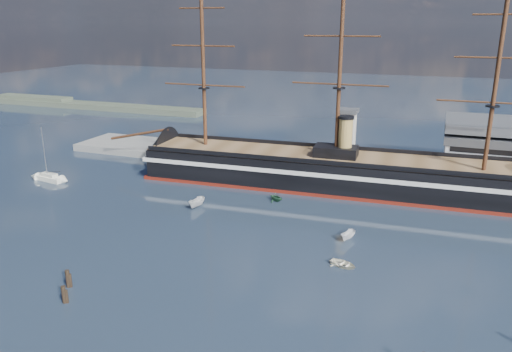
% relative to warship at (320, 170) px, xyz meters
% --- Properties ---
extents(ground, '(600.00, 600.00, 0.00)m').
position_rel_warship_xyz_m(ground, '(0.73, -20.00, -4.04)').
color(ground, '#222D3B').
rests_on(ground, ground).
extents(quay, '(180.00, 18.00, 2.00)m').
position_rel_warship_xyz_m(quay, '(10.73, 16.00, -4.04)').
color(quay, slate).
rests_on(quay, ground).
extents(quay_tower, '(5.00, 5.00, 15.00)m').
position_rel_warship_xyz_m(quay_tower, '(3.73, 13.00, 5.72)').
color(quay_tower, silver).
rests_on(quay_tower, ground).
extents(shoreline, '(120.00, 10.00, 4.00)m').
position_rel_warship_xyz_m(shoreline, '(-138.50, 75.00, -2.59)').
color(shoreline, '#3F4C38').
rests_on(shoreline, ground).
extents(warship, '(113.26, 20.57, 53.94)m').
position_rel_warship_xyz_m(warship, '(0.00, 0.00, 0.00)').
color(warship, black).
rests_on(warship, ground).
extents(sailboat, '(8.81, 3.80, 13.64)m').
position_rel_warship_xyz_m(sailboat, '(-64.28, -19.69, -3.17)').
color(sailboat, silver).
rests_on(sailboat, ground).
extents(motorboat_a, '(6.24, 2.93, 2.40)m').
position_rel_warship_xyz_m(motorboat_a, '(-21.07, -23.47, -4.04)').
color(motorboat_a, silver).
rests_on(motorboat_a, ground).
extents(motorboat_b, '(1.96, 3.04, 1.32)m').
position_rel_warship_xyz_m(motorboat_b, '(13.64, -39.45, -4.04)').
color(motorboat_b, white).
rests_on(motorboat_b, ground).
extents(motorboat_c, '(5.26, 3.27, 1.98)m').
position_rel_warship_xyz_m(motorboat_c, '(12.45, -28.78, -4.04)').
color(motorboat_c, white).
rests_on(motorboat_c, ground).
extents(motorboat_d, '(4.99, 6.38, 2.15)m').
position_rel_warship_xyz_m(motorboat_d, '(-6.41, -13.83, -4.04)').
color(motorboat_d, '#234F32').
rests_on(motorboat_d, ground).
extents(piling_near_left, '(0.64, 0.64, 3.32)m').
position_rel_warship_xyz_m(piling_near_left, '(-21.12, -64.23, -4.04)').
color(piling_near_left, black).
rests_on(piling_near_left, ground).
extents(piling_extra, '(0.64, 0.64, 3.46)m').
position_rel_warship_xyz_m(piling_extra, '(-23.66, -60.45, -4.04)').
color(piling_extra, black).
rests_on(piling_extra, ground).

